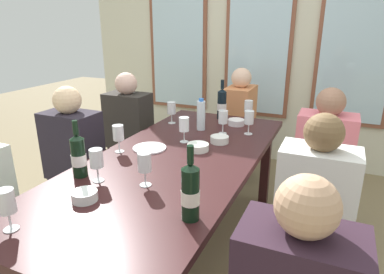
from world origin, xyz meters
TOP-DOWN VIEW (x-y plane):
  - ground_plane at (0.00, 0.00)m, footprint 12.00×12.00m
  - back_wall_with_windows at (0.00, 2.05)m, footprint 4.13×0.10m
  - dining_table at (0.00, 0.00)m, footprint 0.93×2.14m
  - white_plate_0 at (-0.22, 0.08)m, footprint 0.22×0.22m
  - wine_bottle_0 at (-0.02, 0.94)m, footprint 0.08×0.08m
  - wine_bottle_1 at (0.36, -0.55)m, footprint 0.08×0.08m
  - wine_bottle_2 at (-0.34, -0.41)m, footprint 0.08×0.08m
  - tasting_bowl_0 at (0.14, 0.81)m, footprint 0.13×0.13m
  - tasting_bowl_1 at (0.16, 0.37)m, footprint 0.12×0.12m
  - tasting_bowl_2 at (-0.15, -0.61)m, footprint 0.12×0.12m
  - tasting_bowl_3 at (0.08, 0.18)m, footprint 0.14×0.14m
  - water_bottle at (-0.07, 0.59)m, footprint 0.06×0.06m
  - wine_glass_0 at (0.20, 0.96)m, footprint 0.07×0.07m
  - wine_glass_1 at (-0.07, 0.29)m, footprint 0.07×0.07m
  - wine_glass_2 at (0.29, 0.63)m, footprint 0.07×0.07m
  - wine_glass_3 at (-0.35, 0.65)m, footprint 0.07×0.07m
  - wine_glass_4 at (-0.26, -0.91)m, footprint 0.07×0.07m
  - wine_glass_5 at (0.11, 0.57)m, footprint 0.07×0.07m
  - wine_glass_6 at (-0.22, -0.42)m, footprint 0.07×0.07m
  - wine_glass_7 at (-0.36, -0.04)m, footprint 0.07×0.07m
  - wine_glass_8 at (0.03, -0.37)m, footprint 0.07×0.07m
  - seated_person_0 at (-0.81, 0.72)m, footprint 0.38×0.24m
  - seated_person_1 at (0.81, 0.69)m, footprint 0.38×0.24m
  - seated_person_2 at (-0.81, 0.03)m, footprint 0.38×0.24m
  - seated_person_3 at (0.81, -0.01)m, footprint 0.38×0.24m
  - seated_person_6 at (0.00, 1.42)m, footprint 0.24×0.38m

SIDE VIEW (x-z plane):
  - ground_plane at x=0.00m, z-range 0.00..0.00m
  - seated_person_0 at x=-0.81m, z-range -0.03..1.08m
  - seated_person_1 at x=0.81m, z-range -0.03..1.08m
  - seated_person_2 at x=-0.81m, z-range -0.03..1.08m
  - seated_person_3 at x=0.81m, z-range -0.03..1.08m
  - seated_person_6 at x=0.00m, z-range -0.03..1.08m
  - dining_table at x=0.00m, z-range 0.30..1.04m
  - white_plate_0 at x=-0.22m, z-range 0.74..0.75m
  - tasting_bowl_3 at x=0.08m, z-range 0.74..0.79m
  - tasting_bowl_0 at x=0.14m, z-range 0.74..0.79m
  - tasting_bowl_2 at x=-0.15m, z-range 0.74..0.79m
  - tasting_bowl_1 at x=0.16m, z-range 0.74..0.79m
  - water_bottle at x=-0.07m, z-range 0.73..0.97m
  - wine_bottle_2 at x=-0.34m, z-range 0.70..1.01m
  - wine_glass_3 at x=-0.35m, z-range 0.77..0.94m
  - wine_glass_6 at x=-0.22m, z-range 0.77..0.94m
  - wine_glass_7 at x=-0.36m, z-range 0.77..0.94m
  - wine_glass_5 at x=0.11m, z-range 0.77..0.94m
  - wine_glass_0 at x=0.20m, z-range 0.77..0.94m
  - wine_glass_1 at x=-0.07m, z-range 0.77..0.95m
  - wine_glass_2 at x=0.29m, z-range 0.77..0.95m
  - wine_glass_4 at x=-0.26m, z-range 0.77..0.95m
  - wine_glass_8 at x=0.03m, z-range 0.77..0.95m
  - wine_bottle_1 at x=0.36m, z-range 0.70..1.03m
  - wine_bottle_0 at x=-0.02m, z-range 0.70..1.03m
  - back_wall_with_windows at x=0.00m, z-range 0.00..2.90m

